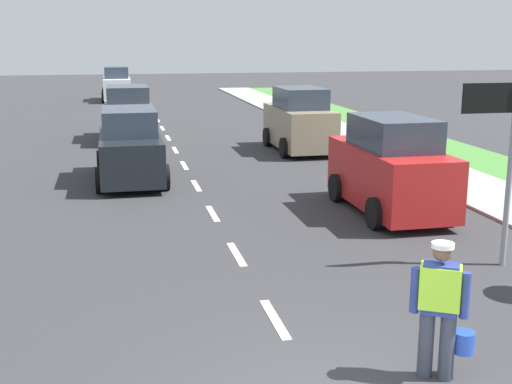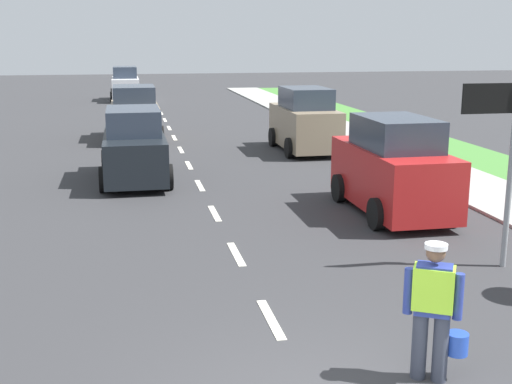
{
  "view_description": "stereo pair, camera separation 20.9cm",
  "coord_description": "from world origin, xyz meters",
  "px_view_note": "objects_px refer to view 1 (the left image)",
  "views": [
    {
      "loc": [
        -2.14,
        -5.96,
        3.94
      ],
      "look_at": [
        0.44,
        6.01,
        1.1
      ],
      "focal_mm": 46.98,
      "sensor_mm": 36.0,
      "label": 1
    },
    {
      "loc": [
        -1.93,
        -6.0,
        3.94
      ],
      "look_at": [
        0.44,
        6.01,
        1.1
      ],
      "focal_mm": 46.98,
      "sensor_mm": 36.0,
      "label": 2
    }
  ],
  "objects_px": {
    "car_parked_far": "(299,122)",
    "car_oncoming_second": "(128,115)",
    "car_oncoming_lead": "(130,148)",
    "road_worker": "(441,304)",
    "car_parked_curbside": "(390,169)",
    "car_oncoming_third": "(117,85)",
    "lane_direction_sign": "(500,130)"
  },
  "relations": [
    {
      "from": "lane_direction_sign",
      "to": "car_parked_curbside",
      "type": "height_order",
      "value": "lane_direction_sign"
    },
    {
      "from": "lane_direction_sign",
      "to": "car_oncoming_third",
      "type": "bearing_deg",
      "value": 100.23
    },
    {
      "from": "lane_direction_sign",
      "to": "road_worker",
      "type": "bearing_deg",
      "value": -128.61
    },
    {
      "from": "road_worker",
      "to": "car_oncoming_third",
      "type": "bearing_deg",
      "value": 95.03
    },
    {
      "from": "car_parked_curbside",
      "to": "car_parked_far",
      "type": "relative_size",
      "value": 0.99
    },
    {
      "from": "car_oncoming_second",
      "to": "car_oncoming_lead",
      "type": "bearing_deg",
      "value": -91.21
    },
    {
      "from": "car_parked_curbside",
      "to": "car_parked_far",
      "type": "bearing_deg",
      "value": 88.07
    },
    {
      "from": "road_worker",
      "to": "car_parked_far",
      "type": "distance_m",
      "value": 16.21
    },
    {
      "from": "car_parked_curbside",
      "to": "car_oncoming_second",
      "type": "bearing_deg",
      "value": 113.55
    },
    {
      "from": "road_worker",
      "to": "car_oncoming_lead",
      "type": "bearing_deg",
      "value": 104.72
    },
    {
      "from": "car_parked_curbside",
      "to": "car_oncoming_third",
      "type": "bearing_deg",
      "value": 101.0
    },
    {
      "from": "road_worker",
      "to": "car_oncoming_second",
      "type": "xyz_separation_m",
      "value": [
        -3.01,
        19.96,
        0.04
      ]
    },
    {
      "from": "car_oncoming_second",
      "to": "car_oncoming_lead",
      "type": "height_order",
      "value": "car_oncoming_second"
    },
    {
      "from": "car_oncoming_second",
      "to": "car_parked_curbside",
      "type": "relative_size",
      "value": 1.01
    },
    {
      "from": "car_oncoming_second",
      "to": "car_oncoming_lead",
      "type": "distance_m",
      "value": 7.88
    },
    {
      "from": "lane_direction_sign",
      "to": "car_oncoming_second",
      "type": "height_order",
      "value": "lane_direction_sign"
    },
    {
      "from": "car_oncoming_second",
      "to": "car_parked_curbside",
      "type": "bearing_deg",
      "value": -66.45
    },
    {
      "from": "car_oncoming_lead",
      "to": "car_parked_far",
      "type": "height_order",
      "value": "car_parked_far"
    },
    {
      "from": "lane_direction_sign",
      "to": "car_oncoming_lead",
      "type": "relative_size",
      "value": 0.76
    },
    {
      "from": "car_oncoming_third",
      "to": "car_parked_curbside",
      "type": "bearing_deg",
      "value": -79.0
    },
    {
      "from": "car_oncoming_third",
      "to": "car_oncoming_lead",
      "type": "bearing_deg",
      "value": -89.82
    },
    {
      "from": "car_parked_far",
      "to": "lane_direction_sign",
      "type": "bearing_deg",
      "value": -90.07
    },
    {
      "from": "car_oncoming_lead",
      "to": "road_worker",
      "type": "bearing_deg",
      "value": -75.28
    },
    {
      "from": "road_worker",
      "to": "car_parked_far",
      "type": "relative_size",
      "value": 0.41
    },
    {
      "from": "lane_direction_sign",
      "to": "car_parked_curbside",
      "type": "distance_m",
      "value": 4.08
    },
    {
      "from": "road_worker",
      "to": "car_parked_far",
      "type": "bearing_deg",
      "value": 80.06
    },
    {
      "from": "car_oncoming_lead",
      "to": "car_parked_far",
      "type": "bearing_deg",
      "value": 33.02
    },
    {
      "from": "car_oncoming_second",
      "to": "car_parked_far",
      "type": "distance_m",
      "value": 7.05
    },
    {
      "from": "car_oncoming_second",
      "to": "car_parked_far",
      "type": "xyz_separation_m",
      "value": [
        5.8,
        -4.0,
        0.07
      ]
    },
    {
      "from": "car_parked_far",
      "to": "car_oncoming_second",
      "type": "bearing_deg",
      "value": 145.44
    },
    {
      "from": "road_worker",
      "to": "car_parked_far",
      "type": "xyz_separation_m",
      "value": [
        2.8,
        15.96,
        0.11
      ]
    },
    {
      "from": "lane_direction_sign",
      "to": "car_oncoming_third",
      "type": "xyz_separation_m",
      "value": [
        -6.03,
        33.42,
        -1.42
      ]
    }
  ]
}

